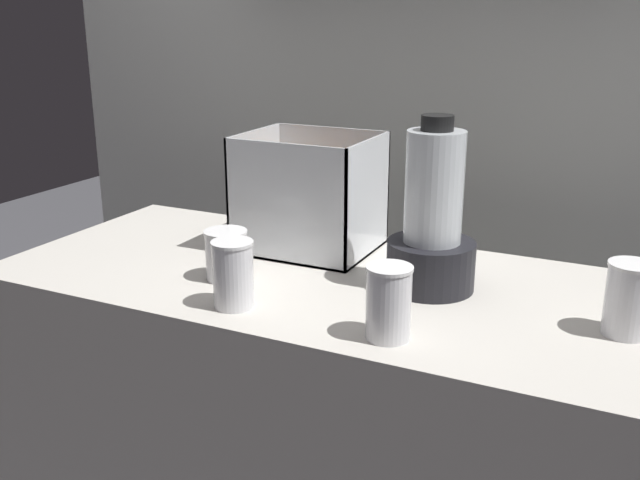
{
  "coord_description": "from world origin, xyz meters",
  "views": [
    {
      "loc": [
        0.64,
        -1.31,
        1.44
      ],
      "look_at": [
        0.0,
        0.0,
        0.98
      ],
      "focal_mm": 40.64,
      "sensor_mm": 36.0,
      "label": 1
    }
  ],
  "objects_px": {
    "juice_cup_orange_far_left": "(226,257)",
    "juice_cup_beet_middle": "(388,307)",
    "carrot_display_bin": "(309,213)",
    "juice_cup_beet_right": "(628,304)",
    "blender_pitcher": "(432,227)",
    "juice_cup_carrot_left": "(233,278)"
  },
  "relations": [
    {
      "from": "juice_cup_carrot_left",
      "to": "carrot_display_bin",
      "type": "bearing_deg",
      "value": 94.75
    },
    {
      "from": "juice_cup_beet_middle",
      "to": "juice_cup_orange_far_left",
      "type": "bearing_deg",
      "value": 163.08
    },
    {
      "from": "carrot_display_bin",
      "to": "juice_cup_beet_middle",
      "type": "height_order",
      "value": "carrot_display_bin"
    },
    {
      "from": "carrot_display_bin",
      "to": "juice_cup_orange_far_left",
      "type": "height_order",
      "value": "carrot_display_bin"
    },
    {
      "from": "juice_cup_carrot_left",
      "to": "juice_cup_beet_middle",
      "type": "relative_size",
      "value": 1.0
    },
    {
      "from": "blender_pitcher",
      "to": "juice_cup_beet_middle",
      "type": "relative_size",
      "value": 2.68
    },
    {
      "from": "juice_cup_orange_far_left",
      "to": "juice_cup_beet_middle",
      "type": "bearing_deg",
      "value": -16.92
    },
    {
      "from": "carrot_display_bin",
      "to": "juice_cup_orange_far_left",
      "type": "bearing_deg",
      "value": -103.79
    },
    {
      "from": "juice_cup_orange_far_left",
      "to": "juice_cup_beet_middle",
      "type": "distance_m",
      "value": 0.43
    },
    {
      "from": "carrot_display_bin",
      "to": "blender_pitcher",
      "type": "xyz_separation_m",
      "value": [
        0.34,
        -0.12,
        0.04
      ]
    },
    {
      "from": "juice_cup_orange_far_left",
      "to": "juice_cup_beet_right",
      "type": "height_order",
      "value": "juice_cup_beet_right"
    },
    {
      "from": "juice_cup_carrot_left",
      "to": "juice_cup_beet_middle",
      "type": "xyz_separation_m",
      "value": [
        0.32,
        -0.0,
        -0.0
      ]
    },
    {
      "from": "juice_cup_orange_far_left",
      "to": "juice_cup_beet_right",
      "type": "bearing_deg",
      "value": 5.23
    },
    {
      "from": "juice_cup_beet_right",
      "to": "blender_pitcher",
      "type": "bearing_deg",
      "value": 170.36
    },
    {
      "from": "blender_pitcher",
      "to": "juice_cup_carrot_left",
      "type": "bearing_deg",
      "value": -140.07
    },
    {
      "from": "juice_cup_beet_middle",
      "to": "juice_cup_beet_right",
      "type": "distance_m",
      "value": 0.42
    },
    {
      "from": "juice_cup_beet_middle",
      "to": "blender_pitcher",
      "type": "bearing_deg",
      "value": 91.64
    },
    {
      "from": "carrot_display_bin",
      "to": "juice_cup_beet_right",
      "type": "bearing_deg",
      "value": -14.7
    },
    {
      "from": "blender_pitcher",
      "to": "juice_cup_beet_middle",
      "type": "distance_m",
      "value": 0.27
    },
    {
      "from": "blender_pitcher",
      "to": "juice_cup_beet_right",
      "type": "relative_size",
      "value": 2.68
    },
    {
      "from": "juice_cup_beet_right",
      "to": "juice_cup_beet_middle",
      "type": "bearing_deg",
      "value": -152.01
    },
    {
      "from": "carrot_display_bin",
      "to": "blender_pitcher",
      "type": "relative_size",
      "value": 0.85
    }
  ]
}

